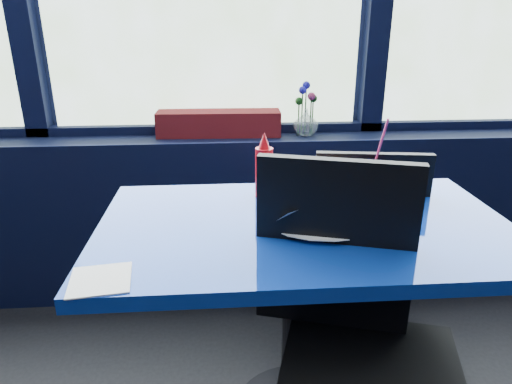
# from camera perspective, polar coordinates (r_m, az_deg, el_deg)

# --- Properties ---
(window_sill) EXTENTS (5.00, 0.26, 0.80)m
(window_sill) POSITION_cam_1_polar(r_m,az_deg,el_deg) (2.26, -5.60, -2.95)
(window_sill) COLOR black
(window_sill) RESTS_ON ground
(near_table) EXTENTS (1.20, 0.70, 0.75)m
(near_table) POSITION_cam_1_polar(r_m,az_deg,el_deg) (1.43, 5.89, -10.44)
(near_table) COLOR black
(near_table) RESTS_ON ground
(chair_near_front) EXTENTS (0.55, 0.55, 0.98)m
(chair_near_front) POSITION_cam_1_polar(r_m,az_deg,el_deg) (1.25, 12.22, -16.19)
(chair_near_front) COLOR black
(chair_near_front) RESTS_ON ground
(chair_near_back) EXTENTS (0.46, 0.46, 0.89)m
(chair_near_back) POSITION_cam_1_polar(r_m,az_deg,el_deg) (1.78, 11.94, -6.07)
(chair_near_back) COLOR black
(chair_near_back) RESTS_ON ground
(planter_box) EXTENTS (0.57, 0.16, 0.11)m
(planter_box) POSITION_cam_1_polar(r_m,az_deg,el_deg) (2.14, -4.66, 8.57)
(planter_box) COLOR maroon
(planter_box) RESTS_ON window_sill
(flower_vase) EXTENTS (0.12, 0.13, 0.24)m
(flower_vase) POSITION_cam_1_polar(r_m,az_deg,el_deg) (2.14, 6.24, 9.03)
(flower_vase) COLOR silver
(flower_vase) RESTS_ON window_sill
(food_basket) EXTENTS (0.34, 0.34, 0.11)m
(food_basket) POSITION_cam_1_polar(r_m,az_deg,el_deg) (1.32, 8.86, -2.56)
(food_basket) COLOR red
(food_basket) RESTS_ON near_table
(ketchup_bottle) EXTENTS (0.06, 0.06, 0.22)m
(ketchup_bottle) POSITION_cam_1_polar(r_m,az_deg,el_deg) (1.50, 1.01, 2.96)
(ketchup_bottle) COLOR red
(ketchup_bottle) RESTS_ON near_table
(soda_cup) EXTENTS (0.08, 0.08, 0.28)m
(soda_cup) POSITION_cam_1_polar(r_m,az_deg,el_deg) (1.51, 14.45, 1.36)
(soda_cup) COLOR #0C138D
(soda_cup) RESTS_ON near_table
(napkin) EXTENTS (0.15, 0.15, 0.00)m
(napkin) POSITION_cam_1_polar(r_m,az_deg,el_deg) (1.11, -18.88, -10.34)
(napkin) COLOR white
(napkin) RESTS_ON near_table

